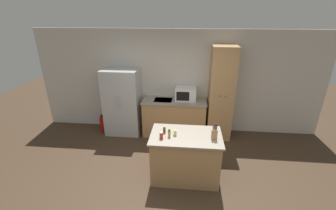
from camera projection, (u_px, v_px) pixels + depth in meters
ground_plane at (169, 188)px, 4.07m from camera, size 14.00×14.00×0.00m
wall_back at (178, 82)px, 5.71m from camera, size 7.20×0.06×2.60m
refrigerator at (123, 102)px, 5.70m from camera, size 0.87×0.65×1.69m
back_counter at (174, 117)px, 5.74m from camera, size 1.59×0.64×0.93m
pantry_cabinet at (221, 94)px, 5.39m from camera, size 0.57×0.60×2.27m
kitchen_island at (185, 156)px, 4.21m from camera, size 1.29×0.80×0.91m
microwave at (186, 94)px, 5.54m from camera, size 0.51×0.41×0.31m
knife_block at (214, 134)px, 3.87m from camera, size 0.10×0.09×0.29m
spice_bottle_tall_dark at (164, 130)px, 4.09m from camera, size 0.05×0.05×0.13m
spice_bottle_short_red at (175, 133)px, 4.01m from camera, size 0.06×0.06×0.11m
spice_bottle_amber_oil at (161, 136)px, 3.90m from camera, size 0.06×0.06×0.13m
spice_bottle_green_herb at (169, 134)px, 3.95m from camera, size 0.05×0.05×0.14m
fire_extinguisher at (103, 124)px, 5.95m from camera, size 0.14×0.14×0.48m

